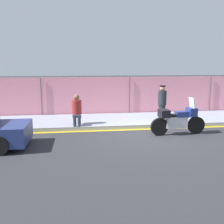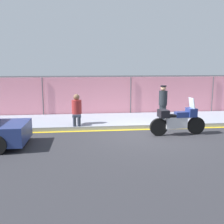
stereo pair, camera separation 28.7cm
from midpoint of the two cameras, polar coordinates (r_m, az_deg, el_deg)
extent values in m
plane|color=#2D2D33|center=(10.84, 7.29, -4.84)|extent=(120.00, 120.00, 0.00)
cube|color=#8E93A3|center=(13.16, 4.49, -1.71)|extent=(35.15, 3.06, 0.18)
cube|color=gold|center=(11.64, 6.19, -3.76)|extent=(35.15, 0.18, 0.01)
cube|color=pink|center=(14.56, 3.18, 3.40)|extent=(33.40, 0.08, 2.15)
cylinder|color=#4C4C51|center=(14.33, -15.67, 2.92)|extent=(0.05, 0.05, 2.15)
cylinder|color=#4C4C51|center=(14.47, 3.26, 3.35)|extent=(0.05, 0.05, 2.15)
cylinder|color=#4C4C51|center=(16.06, 20.08, 3.43)|extent=(0.05, 0.05, 2.15)
cylinder|color=black|center=(11.30, 17.14, -2.75)|extent=(0.72, 0.17, 0.71)
cylinder|color=black|center=(10.66, 9.51, -3.19)|extent=(0.72, 0.17, 0.71)
cube|color=silver|center=(10.89, 13.09, -2.16)|extent=(0.89, 0.32, 0.47)
cube|color=navy|center=(10.91, 14.23, -0.45)|extent=(0.53, 0.33, 0.22)
cube|color=black|center=(10.79, 12.68, -0.72)|extent=(0.61, 0.31, 0.10)
cube|color=navy|center=(11.08, 16.20, 0.03)|extent=(0.34, 0.49, 0.34)
cube|color=silver|center=(11.02, 16.29, 1.98)|extent=(0.12, 0.42, 0.42)
cube|color=black|center=(10.61, 10.49, -0.28)|extent=(0.38, 0.52, 0.30)
cylinder|color=#1E2328|center=(13.08, 10.17, 0.03)|extent=(0.33, 0.33, 0.69)
cylinder|color=#1E2328|center=(12.98, 10.27, 3.05)|extent=(0.41, 0.41, 0.69)
sphere|color=tan|center=(12.93, 10.33, 5.13)|extent=(0.25, 0.25, 0.25)
cylinder|color=black|center=(12.92, 10.35, 5.60)|extent=(0.29, 0.29, 0.06)
cylinder|color=#2D3342|center=(11.41, -8.84, -2.09)|extent=(0.14, 0.14, 0.43)
cylinder|color=#2D3342|center=(11.41, -7.85, -2.07)|extent=(0.14, 0.14, 0.43)
cube|color=#2D3342|center=(11.58, -8.37, -0.82)|extent=(0.37, 0.43, 0.10)
cylinder|color=maroon|center=(11.73, -8.41, 1.08)|extent=(0.44, 0.44, 0.61)
sphere|color=brown|center=(11.67, -8.46, 3.20)|extent=(0.27, 0.27, 0.27)
cylinder|color=black|center=(10.56, -21.78, -4.14)|extent=(0.64, 0.22, 0.63)
camera|label=1|loc=(0.14, -90.70, -0.13)|focal=42.00mm
camera|label=2|loc=(0.14, 89.30, 0.13)|focal=42.00mm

